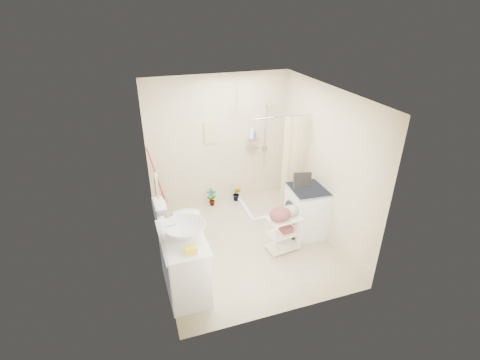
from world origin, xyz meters
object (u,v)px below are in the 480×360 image
Objects in this scene: vanity at (184,263)px; toilet at (179,218)px; washing_machine at (307,211)px; laundry_rack at (284,230)px.

toilet is at bearing 82.91° from vanity.
washing_machine reaches higher than toilet.
vanity reaches higher than laundry_rack.
washing_machine is at bearing 20.44° from laundry_rack.
vanity is 1.40× the size of laundry_rack.
vanity is at bearing -159.91° from washing_machine.
vanity reaches higher than toilet.
washing_machine reaches higher than laundry_rack.
vanity is 1.76m from laundry_rack.
laundry_rack is at bearing -120.99° from toilet.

